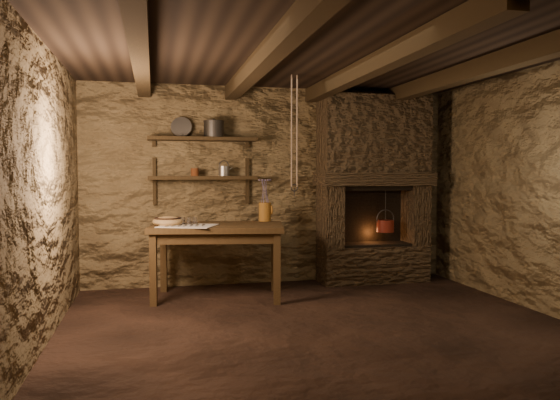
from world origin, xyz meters
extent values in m
plane|color=black|center=(0.00, 0.00, 0.00)|extent=(4.50, 4.50, 0.00)
cube|color=#4D3B24|center=(0.00, 2.00, 1.20)|extent=(4.50, 0.04, 2.40)
cube|color=#4D3B24|center=(0.00, -2.00, 1.20)|extent=(4.50, 0.04, 2.40)
cube|color=#4D3B24|center=(-2.25, 0.00, 1.20)|extent=(0.04, 4.00, 2.40)
cube|color=#4D3B24|center=(2.25, 0.00, 1.20)|extent=(0.04, 4.00, 2.40)
cube|color=black|center=(0.00, 0.00, 2.40)|extent=(4.50, 4.00, 0.04)
cube|color=black|center=(-1.50, 0.00, 2.31)|extent=(0.14, 3.95, 0.16)
cube|color=black|center=(-0.50, 0.00, 2.31)|extent=(0.14, 3.95, 0.16)
cube|color=black|center=(0.50, 0.00, 2.31)|extent=(0.14, 3.95, 0.16)
cube|color=black|center=(1.50, 0.00, 2.31)|extent=(0.14, 3.95, 0.16)
cube|color=black|center=(-0.85, 1.84, 1.30)|extent=(1.25, 0.30, 0.04)
cube|color=black|center=(-0.85, 1.84, 1.75)|extent=(1.25, 0.30, 0.04)
cube|color=#312518|center=(1.25, 1.77, 0.23)|extent=(1.35, 0.45, 0.45)
cube|color=#312518|center=(0.69, 1.77, 0.82)|extent=(0.23, 0.45, 0.75)
cube|color=#312518|center=(1.81, 1.77, 0.82)|extent=(0.23, 0.45, 0.75)
cube|color=#312518|center=(1.25, 1.74, 1.28)|extent=(1.43, 0.51, 0.16)
cube|color=#312518|center=(1.25, 1.77, 1.83)|extent=(1.35, 0.45, 0.94)
cube|color=black|center=(1.25, 1.96, 0.82)|extent=(0.90, 0.06, 0.75)
cube|color=#302110|center=(-0.74, 1.30, 0.77)|extent=(1.52, 1.03, 0.06)
cube|color=#302110|center=(-0.74, 1.30, 0.68)|extent=(1.38, 0.89, 0.10)
cube|color=white|center=(-1.06, 1.19, 0.80)|extent=(0.68, 0.62, 0.01)
cylinder|color=#9C601E|center=(-0.16, 1.57, 0.91)|extent=(0.14, 0.14, 0.22)
torus|color=#9C601E|center=(-0.09, 1.57, 0.93)|extent=(0.02, 0.12, 0.12)
ellipsoid|color=#A98049|center=(-1.27, 1.34, 0.84)|extent=(0.43, 0.43, 0.12)
cylinder|color=#292725|center=(-0.72, 1.84, 1.86)|extent=(0.31, 0.31, 0.17)
cylinder|color=#9FA09B|center=(-1.09, 1.94, 1.89)|extent=(0.26, 0.15, 0.24)
cylinder|color=#512410|center=(-0.94, 1.84, 1.37)|extent=(0.10, 0.10, 0.09)
cylinder|color=maroon|center=(1.40, 1.72, 0.69)|extent=(0.24, 0.24, 0.15)
torus|color=#292725|center=(1.40, 1.72, 0.78)|extent=(0.24, 0.01, 0.24)
cylinder|color=#292725|center=(1.40, 1.72, 0.94)|extent=(0.01, 0.01, 0.44)
camera|label=1|loc=(-1.40, -4.57, 1.37)|focal=35.00mm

